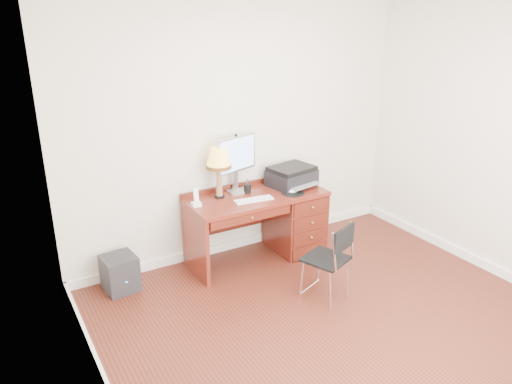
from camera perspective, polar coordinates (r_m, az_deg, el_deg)
ground at (r=4.66m, az=9.05°, el=-14.43°), size 4.00×4.00×0.00m
room_shell at (r=5.05m, az=4.54°, el=-10.52°), size 4.00×4.00×4.00m
desk at (r=5.61m, az=2.90°, el=-2.95°), size 1.50×0.67×0.75m
monitor at (r=5.32m, az=-2.18°, el=4.02°), size 0.52×0.24×0.61m
keyboard at (r=5.17m, az=-0.26°, el=-0.88°), size 0.42×0.16×0.02m
mouse_pad at (r=5.38m, az=4.24°, el=-0.01°), size 0.25×0.25×0.05m
printer at (r=5.59m, az=4.07°, el=1.83°), size 0.55×0.47×0.22m
leg_lamp at (r=5.15m, az=-4.31°, el=3.54°), size 0.26×0.26×0.54m
phone at (r=5.05m, az=-6.85°, el=-1.00°), size 0.10×0.10×0.19m
pen_cup at (r=5.37m, az=-0.99°, el=0.41°), size 0.08×0.08×0.10m
chair at (r=4.70m, az=8.45°, el=-7.20°), size 0.48×0.49×0.79m
equipment_box at (r=5.14m, az=-15.28°, el=-8.94°), size 0.34×0.34×0.36m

